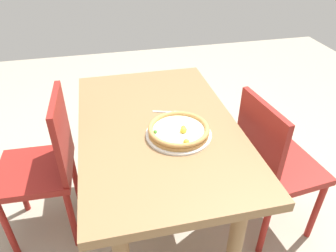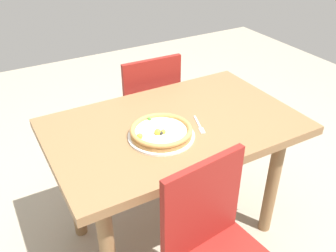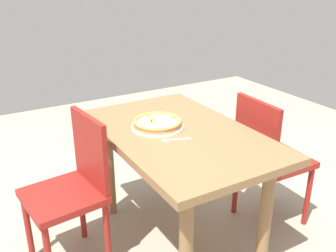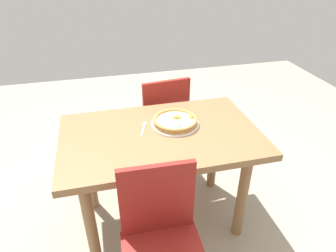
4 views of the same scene
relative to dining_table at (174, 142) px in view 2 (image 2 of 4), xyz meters
name	(u,v)px [view 2 (image 2 of 4)]	position (x,y,z in m)	size (l,w,h in m)	color
ground_plane	(173,229)	(0.00, 0.00, -0.64)	(6.00, 6.00, 0.00)	#9E937F
dining_table	(174,142)	(0.00, 0.00, 0.00)	(1.24, 0.78, 0.76)	olive
chair_near	(146,110)	(-0.13, -0.60, -0.14)	(0.41, 0.41, 0.90)	maroon
plate	(161,136)	(0.12, 0.08, 0.12)	(0.31, 0.31, 0.01)	white
pizza	(161,131)	(0.12, 0.08, 0.15)	(0.29, 0.29, 0.05)	#B78447
fork	(200,126)	(-0.09, 0.09, 0.12)	(0.07, 0.16, 0.00)	silver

